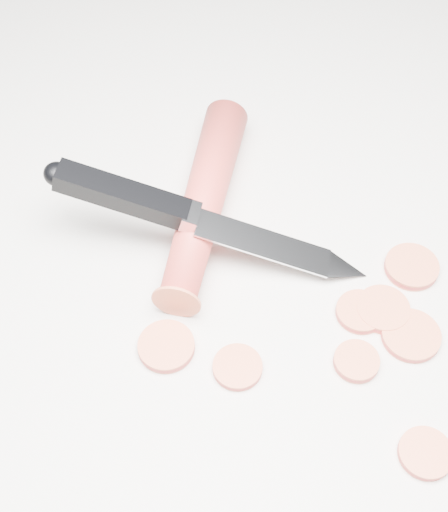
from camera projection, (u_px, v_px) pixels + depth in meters
ground at (272, 303)px, 0.49m from camera, size 2.40×2.40×0.00m
carrot at (204, 200)px, 0.53m from camera, size 0.16×0.14×0.03m
carrot_slice_0 at (238, 367)px, 0.46m from camera, size 0.03×0.03×0.01m
carrot_slice_1 at (356, 361)px, 0.46m from camera, size 0.03×0.03×0.01m
carrot_slice_2 at (411, 335)px, 0.48m from camera, size 0.04×0.04×0.01m
carrot_slice_3 at (360, 312)px, 0.49m from camera, size 0.03×0.03×0.01m
carrot_slice_4 at (412, 267)px, 0.51m from camera, size 0.04×0.04×0.01m
carrot_slice_5 at (166, 346)px, 0.47m from camera, size 0.04×0.04×0.01m
carrot_slice_6 at (383, 309)px, 0.49m from camera, size 0.04×0.04×0.01m
carrot_slice_7 at (425, 453)px, 0.43m from camera, size 0.03×0.03×0.01m
kitchen_knife at (209, 220)px, 0.49m from camera, size 0.17×0.19×0.07m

